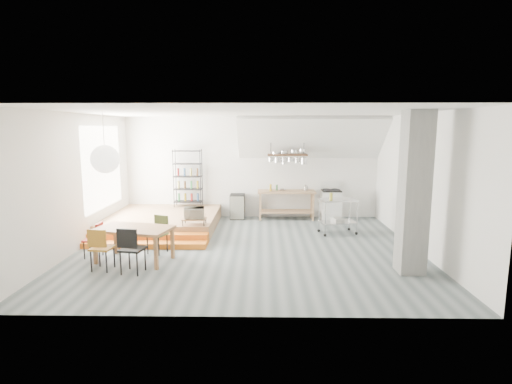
{
  "coord_description": "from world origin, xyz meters",
  "views": [
    {
      "loc": [
        0.35,
        -9.21,
        2.85
      ],
      "look_at": [
        0.18,
        0.8,
        1.24
      ],
      "focal_mm": 28.0,
      "sensor_mm": 36.0,
      "label": 1
    }
  ],
  "objects_px": {
    "stove": "(331,204)",
    "rolling_cart": "(338,211)",
    "mini_fridge": "(238,206)",
    "dining_table": "(134,231)"
  },
  "relations": [
    {
      "from": "dining_table",
      "to": "mini_fridge",
      "type": "height_order",
      "value": "mini_fridge"
    },
    {
      "from": "stove",
      "to": "mini_fridge",
      "type": "relative_size",
      "value": 1.5
    },
    {
      "from": "stove",
      "to": "dining_table",
      "type": "distance_m",
      "value": 6.4
    },
    {
      "from": "mini_fridge",
      "to": "rolling_cart",
      "type": "bearing_deg",
      "value": -32.04
    },
    {
      "from": "dining_table",
      "to": "rolling_cart",
      "type": "relative_size",
      "value": 1.63
    },
    {
      "from": "rolling_cart",
      "to": "mini_fridge",
      "type": "bearing_deg",
      "value": 135.46
    },
    {
      "from": "stove",
      "to": "mini_fridge",
      "type": "height_order",
      "value": "stove"
    },
    {
      "from": "rolling_cart",
      "to": "mini_fridge",
      "type": "distance_m",
      "value": 3.36
    },
    {
      "from": "stove",
      "to": "rolling_cart",
      "type": "bearing_deg",
      "value": -93.3
    },
    {
      "from": "stove",
      "to": "rolling_cart",
      "type": "xyz_separation_m",
      "value": [
        -0.1,
        -1.74,
        0.14
      ]
    }
  ]
}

